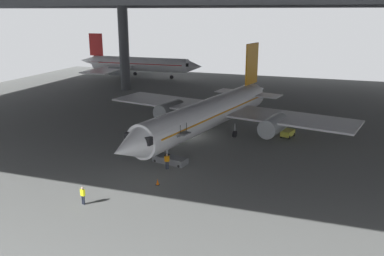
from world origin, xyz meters
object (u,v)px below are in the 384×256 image
object	(u,v)px
boarding_stairs	(171,157)
traffic_cone_orange	(158,182)
crew_worker_near_nose	(83,195)
crew_worker_by_stairs	(167,161)
baggage_tug	(288,133)
airplane_distant	(137,64)
airplane_main	(211,113)

from	to	relation	value
boarding_stairs	traffic_cone_orange	xyz separation A→B (m)	(0.99, -5.80, -0.44)
crew_worker_near_nose	crew_worker_by_stairs	distance (m)	10.43
boarding_stairs	traffic_cone_orange	world-z (taller)	boarding_stairs
traffic_cone_orange	baggage_tug	distance (m)	21.99
crew_worker_by_stairs	baggage_tug	distance (m)	18.88
crew_worker_by_stairs	airplane_distant	world-z (taller)	airplane_distant
crew_worker_near_nose	crew_worker_by_stairs	world-z (taller)	crew_worker_by_stairs
airplane_distant	traffic_cone_orange	distance (m)	65.87
airplane_distant	crew_worker_by_stairs	bearing A→B (deg)	-60.84
airplane_main	baggage_tug	world-z (taller)	airplane_main
airplane_main	traffic_cone_orange	xyz separation A→B (m)	(-0.60, -15.68, -3.13)
boarding_stairs	crew_worker_near_nose	bearing A→B (deg)	-106.22
airplane_main	traffic_cone_orange	bearing A→B (deg)	-92.19
crew_worker_by_stairs	airplane_main	bearing A→B (deg)	83.76
airplane_main	crew_worker_near_nose	size ratio (longest dim) A/B	22.26
crew_worker_near_nose	traffic_cone_orange	bearing A→B (deg)	52.93
boarding_stairs	airplane_main	bearing A→B (deg)	80.86
crew_worker_near_nose	traffic_cone_orange	size ratio (longest dim) A/B	2.68
airplane_main	crew_worker_by_stairs	bearing A→B (deg)	-96.24
boarding_stairs	baggage_tug	distance (m)	17.61
airplane_main	traffic_cone_orange	world-z (taller)	airplane_main
crew_worker_by_stairs	traffic_cone_orange	bearing A→B (deg)	-80.35
airplane_main	crew_worker_near_nose	xyz separation A→B (m)	(-4.96, -21.45, -2.51)
boarding_stairs	traffic_cone_orange	size ratio (longest dim) A/B	7.70
crew_worker_near_nose	traffic_cone_orange	distance (m)	7.26
crew_worker_by_stairs	airplane_distant	distance (m)	62.01
airplane_distant	boarding_stairs	bearing A→B (deg)	-60.26
boarding_stairs	crew_worker_near_nose	world-z (taller)	boarding_stairs
airplane_main	boarding_stairs	distance (m)	10.36
traffic_cone_orange	crew_worker_by_stairs	bearing A→B (deg)	99.65
airplane_distant	baggage_tug	world-z (taller)	airplane_distant
boarding_stairs	baggage_tug	xyz separation A→B (m)	(10.91, 13.82, -0.20)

